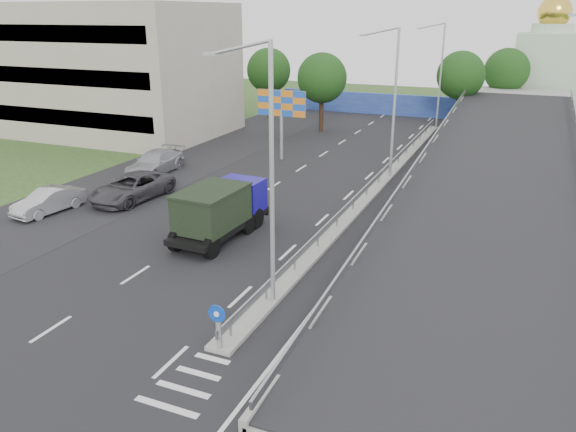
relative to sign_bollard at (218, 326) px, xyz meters
The scene contains 22 objects.
ground 2.41m from the sign_bollard, 90.00° to the right, with size 160.00×160.00×0.00m, color #2D4C1E.
road_surface 18.11m from the sign_bollard, 99.55° to the left, with size 26.00×90.00×0.04m, color black.
parking_strip 23.98m from the sign_bollard, 131.91° to the left, with size 8.00×90.00×0.05m, color black.
median 21.85m from the sign_bollard, 90.00° to the left, with size 1.00×44.00×0.20m, color gray.
overpass_ramp 23.09m from the sign_bollard, 71.04° to the left, with size 10.00×50.00×3.50m.
median_guardrail 21.83m from the sign_bollard, 90.00° to the left, with size 0.09×44.00×0.71m.
sign_bollard is the anchor object (origin of this frame).
lamp_post_near 6.12m from the sign_bollard, 88.36° to the left, with size 2.74×0.18×10.08m.
lamp_post_mid 24.30m from the sign_bollard, 89.74° to the left, with size 2.74×0.18×10.08m.
lamp_post_far 44.08m from the sign_bollard, 89.86° to the left, with size 2.74×0.18×10.08m.
beige_building 42.59m from the sign_bollard, 135.17° to the left, with size 24.00×14.00×12.00m, color #A09886.
blue_wall 49.99m from the sign_bollard, 94.59° to the left, with size 30.00×0.50×2.40m, color #2B2E9E.
church 58.84m from the sign_bollard, 80.19° to the left, with size 7.00×7.00×13.80m.
billboard 27.53m from the sign_bollard, 109.21° to the left, with size 4.00×0.24×5.50m.
tree_left_mid 39.34m from the sign_bollard, 104.81° to the left, with size 4.80×4.80×7.60m.
tree_median_far 46.06m from the sign_bollard, 87.50° to the left, with size 4.80×4.80×7.60m.
tree_left_far 46.64m from the sign_bollard, 112.80° to the left, with size 4.80×4.80×7.60m.
tree_ramp_far 53.33m from the sign_bollard, 83.52° to the left, with size 4.80×4.80×7.60m.
dump_truck 10.75m from the sign_bollard, 119.06° to the left, with size 2.70×6.56×2.85m.
parked_car_b 18.64m from the sign_bollard, 151.95° to the left, with size 1.52×4.36×1.44m, color #A5A5AB.
parked_car_c 18.47m from the sign_bollard, 136.72° to the left, with size 2.71×5.88×1.63m, color #3B393F.
parked_car_d 24.31m from the sign_bollard, 130.76° to the left, with size 2.26×5.56×1.61m, color #9D9EA6.
Camera 1 is at (8.75, -12.25, 11.09)m, focal length 35.00 mm.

